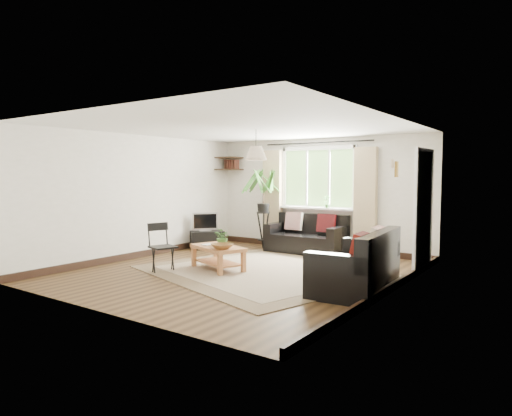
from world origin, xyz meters
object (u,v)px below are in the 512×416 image
Objects in this scene: coffee_table at (218,258)px; folding_chair at (163,248)px; sofa_back at (306,235)px; palm_stand at (263,209)px; sofa_right at (355,261)px; tv_stand at (207,240)px.

coffee_table is 0.94m from folding_chair.
sofa_back reaches higher than coffee_table.
coffee_table is 0.57× the size of palm_stand.
folding_chair is at bearing -81.71° from sofa_right.
coffee_table is 2.49m from palm_stand.
sofa_right is at bearing -70.31° from tv_stand.
tv_stand is (-2.04, -0.79, -0.19)m from sofa_back.
tv_stand is 2.48m from folding_chair.
sofa_right is 3.18m from folding_chair.
folding_chair is at bearing -90.30° from palm_stand.
sofa_right is at bearing -58.85° from folding_chair.
palm_stand reaches higher than sofa_back.
coffee_table is at bearing -74.85° from palm_stand.
palm_stand is at bearing -176.88° from sofa_back.
folding_chair is (1.00, -2.26, 0.21)m from tv_stand.
sofa_back is 3.10m from sofa_right.
sofa_right is 2.11× the size of folding_chair.
sofa_back is 3.22m from folding_chair.
sofa_back is 2.43m from coffee_table.
palm_stand is (-0.63, 2.31, 0.67)m from coffee_table.
sofa_back is 2.24× the size of tv_stand.
tv_stand is 0.41× the size of palm_stand.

